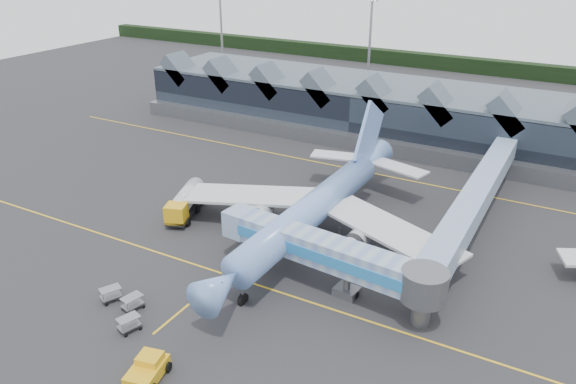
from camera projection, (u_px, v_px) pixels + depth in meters
The scene contains 10 objects.
ground at pixel (262, 243), 69.73m from camera, with size 260.00×260.00×0.00m, color #28282B.
taxi_stripes at pixel (300, 212), 77.67m from camera, with size 120.00×60.00×0.01m.
tree_line_far at pixel (468, 65), 156.21m from camera, with size 260.00×4.00×4.00m, color black.
terminal at pixel (368, 107), 107.52m from camera, with size 90.00×22.25×12.52m.
light_masts at pixel (531, 66), 105.07m from camera, with size 132.40×42.56×22.45m.
main_airliner at pixel (316, 207), 69.59m from camera, with size 38.73×44.43×14.30m.
jet_bridge at pixel (339, 258), 58.51m from camera, with size 26.43×6.36×6.13m.
fuel_truck at pixel (186, 200), 76.53m from camera, with size 5.78×10.46×3.54m.
pushback_tug at pixel (147, 370), 48.15m from camera, with size 3.63×4.92×2.02m.
baggage_carts at pixel (124, 306), 56.61m from camera, with size 7.23×5.17×1.47m.
Camera 1 is at (32.42, -51.43, 34.89)m, focal length 35.00 mm.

